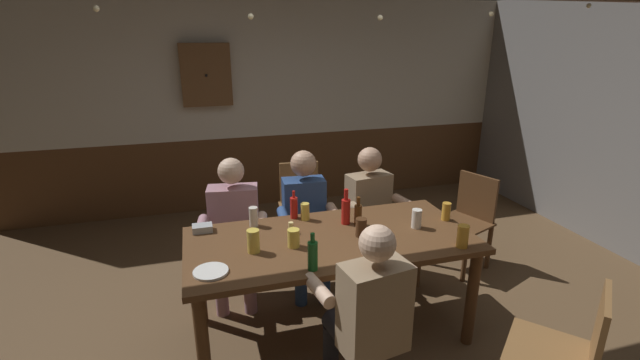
{
  "coord_description": "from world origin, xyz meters",
  "views": [
    {
      "loc": [
        -0.85,
        -2.56,
        2.13
      ],
      "look_at": [
        0.0,
        0.33,
        1.11
      ],
      "focal_mm": 24.54,
      "sensor_mm": 36.0,
      "label": 1
    }
  ],
  "objects_px": {
    "chair_empty_far_end": "(467,218)",
    "pint_glass_6": "(254,217)",
    "pint_glass_0": "(417,219)",
    "pint_glass_4": "(253,241)",
    "condiment_caddy": "(202,228)",
    "person_3": "(367,310)",
    "bottle_1": "(313,255)",
    "pint_glass_2": "(446,211)",
    "dining_table": "(331,250)",
    "person_0": "(234,224)",
    "pint_glass_3": "(305,212)",
    "pint_glass_1": "(463,236)",
    "bottle_2": "(294,207)",
    "bottle_0": "(358,214)",
    "plate_0": "(211,272)",
    "person_1": "(306,216)",
    "chair_empty_near_right": "(301,204)",
    "pint_glass_7": "(361,227)",
    "chair_empty_near_left": "(567,354)",
    "table_candle": "(291,228)",
    "pint_glass_5": "(294,238)",
    "bottle_3": "(346,210)",
    "person_2": "(373,208)",
    "wall_dart_cabinet": "(206,75)"
  },
  "relations": [
    {
      "from": "dining_table",
      "to": "person_2",
      "type": "xyz_separation_m",
      "value": [
        0.61,
        0.69,
        -0.02
      ]
    },
    {
      "from": "bottle_2",
      "to": "pint_glass_2",
      "type": "xyz_separation_m",
      "value": [
        1.1,
        -0.36,
        -0.02
      ]
    },
    {
      "from": "dining_table",
      "to": "plate_0",
      "type": "height_order",
      "value": "plate_0"
    },
    {
      "from": "dining_table",
      "to": "chair_empty_near_right",
      "type": "distance_m",
      "value": 1.44
    },
    {
      "from": "bottle_1",
      "to": "pint_glass_3",
      "type": "distance_m",
      "value": 0.74
    },
    {
      "from": "chair_empty_far_end",
      "to": "pint_glass_6",
      "type": "height_order",
      "value": "pint_glass_6"
    },
    {
      "from": "pint_glass_1",
      "to": "pint_glass_2",
      "type": "xyz_separation_m",
      "value": [
        0.14,
        0.42,
        -0.01
      ]
    },
    {
      "from": "pint_glass_4",
      "to": "pint_glass_5",
      "type": "height_order",
      "value": "pint_glass_4"
    },
    {
      "from": "bottle_0",
      "to": "pint_glass_2",
      "type": "distance_m",
      "value": 0.68
    },
    {
      "from": "person_1",
      "to": "person_3",
      "type": "distance_m",
      "value": 1.38
    },
    {
      "from": "person_2",
      "to": "plate_0",
      "type": "bearing_deg",
      "value": 23.64
    },
    {
      "from": "chair_empty_near_left",
      "to": "pint_glass_2",
      "type": "height_order",
      "value": "pint_glass_2"
    },
    {
      "from": "person_3",
      "to": "pint_glass_1",
      "type": "distance_m",
      "value": 0.89
    },
    {
      "from": "bottle_3",
      "to": "chair_empty_near_left",
      "type": "bearing_deg",
      "value": -58.68
    },
    {
      "from": "pint_glass_0",
      "to": "pint_glass_4",
      "type": "height_order",
      "value": "pint_glass_4"
    },
    {
      "from": "bottle_1",
      "to": "pint_glass_2",
      "type": "xyz_separation_m",
      "value": [
        1.17,
        0.43,
        -0.03
      ]
    },
    {
      "from": "person_0",
      "to": "bottle_1",
      "type": "xyz_separation_m",
      "value": [
        0.37,
        -1.07,
        0.22
      ]
    },
    {
      "from": "chair_empty_far_end",
      "to": "pint_glass_7",
      "type": "relative_size",
      "value": 6.69
    },
    {
      "from": "bottle_1",
      "to": "pint_glass_2",
      "type": "height_order",
      "value": "bottle_1"
    },
    {
      "from": "chair_empty_near_right",
      "to": "pint_glass_2",
      "type": "xyz_separation_m",
      "value": [
        0.8,
        -1.37,
        0.37
      ]
    },
    {
      "from": "person_3",
      "to": "bottle_1",
      "type": "height_order",
      "value": "person_3"
    },
    {
      "from": "person_0",
      "to": "pint_glass_0",
      "type": "distance_m",
      "value": 1.45
    },
    {
      "from": "person_0",
      "to": "bottle_2",
      "type": "xyz_separation_m",
      "value": [
        0.44,
        -0.28,
        0.21
      ]
    },
    {
      "from": "chair_empty_far_end",
      "to": "dining_table",
      "type": "bearing_deg",
      "value": 90.0
    },
    {
      "from": "wall_dart_cabinet",
      "to": "pint_glass_3",
      "type": "bearing_deg",
      "value": -76.08
    },
    {
      "from": "pint_glass_3",
      "to": "pint_glass_5",
      "type": "height_order",
      "value": "pint_glass_3"
    },
    {
      "from": "bottle_1",
      "to": "pint_glass_1",
      "type": "relative_size",
      "value": 1.56
    },
    {
      "from": "bottle_0",
      "to": "plate_0",
      "type": "bearing_deg",
      "value": -159.76
    },
    {
      "from": "person_2",
      "to": "pint_glass_3",
      "type": "distance_m",
      "value": 0.8
    },
    {
      "from": "chair_empty_far_end",
      "to": "chair_empty_near_left",
      "type": "bearing_deg",
      "value": 140.7
    },
    {
      "from": "pint_glass_2",
      "to": "pint_glass_7",
      "type": "relative_size",
      "value": 1.04
    },
    {
      "from": "person_3",
      "to": "bottle_0",
      "type": "distance_m",
      "value": 0.92
    },
    {
      "from": "bottle_0",
      "to": "bottle_3",
      "type": "distance_m",
      "value": 0.09
    },
    {
      "from": "person_1",
      "to": "pint_glass_2",
      "type": "xyz_separation_m",
      "value": [
        0.94,
        -0.63,
        0.18
      ]
    },
    {
      "from": "chair_empty_far_end",
      "to": "bottle_2",
      "type": "distance_m",
      "value": 1.77
    },
    {
      "from": "bottle_0",
      "to": "pint_glass_1",
      "type": "xyz_separation_m",
      "value": [
        0.54,
        -0.53,
        -0.01
      ]
    },
    {
      "from": "pint_glass_0",
      "to": "pint_glass_4",
      "type": "bearing_deg",
      "value": -177.83
    },
    {
      "from": "pint_glass_6",
      "to": "pint_glass_5",
      "type": "bearing_deg",
      "value": -63.02
    },
    {
      "from": "pint_glass_5",
      "to": "person_2",
      "type": "bearing_deg",
      "value": 40.16
    },
    {
      "from": "pint_glass_3",
      "to": "table_candle",
      "type": "bearing_deg",
      "value": -128.48
    },
    {
      "from": "person_1",
      "to": "pint_glass_5",
      "type": "height_order",
      "value": "person_1"
    },
    {
      "from": "person_1",
      "to": "bottle_1",
      "type": "height_order",
      "value": "person_1"
    },
    {
      "from": "chair_empty_near_left",
      "to": "pint_glass_2",
      "type": "relative_size",
      "value": 6.43
    },
    {
      "from": "condiment_caddy",
      "to": "person_3",
      "type": "bearing_deg",
      "value": -51.41
    },
    {
      "from": "bottle_3",
      "to": "pint_glass_7",
      "type": "height_order",
      "value": "bottle_3"
    },
    {
      "from": "chair_empty_near_left",
      "to": "table_candle",
      "type": "xyz_separation_m",
      "value": [
        -1.24,
        1.29,
        0.34
      ]
    },
    {
      "from": "bottle_0",
      "to": "condiment_caddy",
      "type": "bearing_deg",
      "value": 169.84
    },
    {
      "from": "dining_table",
      "to": "chair_empty_near_left",
      "type": "height_order",
      "value": "chair_empty_near_left"
    },
    {
      "from": "dining_table",
      "to": "bottle_2",
      "type": "relative_size",
      "value": 9.01
    },
    {
      "from": "bottle_2",
      "to": "pint_glass_2",
      "type": "distance_m",
      "value": 1.16
    }
  ]
}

